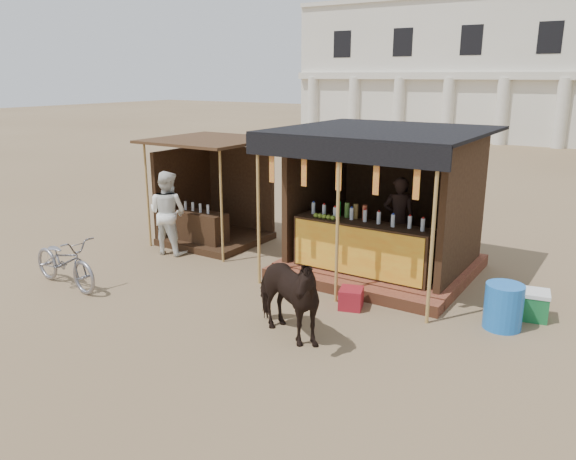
% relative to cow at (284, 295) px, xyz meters
% --- Properties ---
extents(ground, '(120.00, 120.00, 0.00)m').
position_rel_cow_xyz_m(ground, '(-1.01, 0.08, -0.67)').
color(ground, '#846B4C').
rests_on(ground, ground).
extents(main_stall, '(3.60, 3.61, 2.78)m').
position_rel_cow_xyz_m(main_stall, '(-0.00, 3.43, 0.35)').
color(main_stall, brown).
rests_on(main_stall, ground).
extents(secondary_stall, '(2.40, 2.40, 2.38)m').
position_rel_cow_xyz_m(secondary_stall, '(-4.18, 3.31, 0.18)').
color(secondary_stall, '#372414').
rests_on(secondary_stall, ground).
extents(cow, '(1.74, 1.22, 1.34)m').
position_rel_cow_xyz_m(cow, '(0.00, 0.00, 0.00)').
color(cow, black).
rests_on(cow, ground).
extents(motorbike, '(1.87, 0.80, 0.96)m').
position_rel_cow_xyz_m(motorbike, '(-4.47, -0.41, -0.19)').
color(motorbike, gray).
rests_on(motorbike, ground).
extents(bystander, '(0.96, 0.79, 1.79)m').
position_rel_cow_xyz_m(bystander, '(-4.33, 2.08, 0.23)').
color(bystander, white).
rests_on(bystander, ground).
extents(blue_barrel, '(0.62, 0.62, 0.70)m').
position_rel_cow_xyz_m(blue_barrel, '(2.60, 2.08, -0.32)').
color(blue_barrel, blue).
rests_on(blue_barrel, ground).
extents(red_crate, '(0.47, 0.50, 0.33)m').
position_rel_cow_xyz_m(red_crate, '(0.33, 1.52, -0.50)').
color(red_crate, maroon).
rests_on(red_crate, ground).
extents(cooler, '(0.71, 0.55, 0.46)m').
position_rel_cow_xyz_m(cooler, '(2.84, 2.68, -0.44)').
color(cooler, '#186D34').
rests_on(cooler, ground).
extents(background_building, '(26.00, 7.45, 8.18)m').
position_rel_cow_xyz_m(background_building, '(-3.01, 30.02, 3.31)').
color(background_building, silver).
rests_on(background_building, ground).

